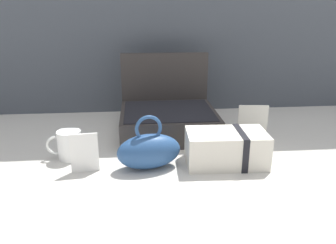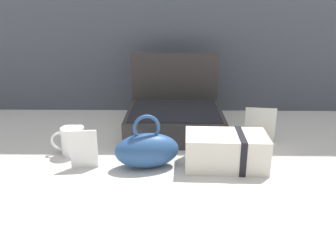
% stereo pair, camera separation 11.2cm
% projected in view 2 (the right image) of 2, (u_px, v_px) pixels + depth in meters
% --- Properties ---
extents(ground_plane, '(6.00, 6.00, 0.00)m').
position_uv_depth(ground_plane, '(161.00, 156.00, 1.18)').
color(ground_plane, beige).
extents(open_suitcase, '(0.38, 0.36, 0.30)m').
position_uv_depth(open_suitcase, '(175.00, 116.00, 1.40)').
color(open_suitcase, '#332D2B').
rests_on(open_suitcase, ground_plane).
extents(teal_pouch_handbag, '(0.22, 0.14, 0.18)m').
position_uv_depth(teal_pouch_handbag, '(147.00, 150.00, 1.09)').
color(teal_pouch_handbag, '#284C7F').
rests_on(teal_pouch_handbag, ground_plane).
extents(cream_toiletry_bag, '(0.26, 0.16, 0.11)m').
position_uv_depth(cream_toiletry_bag, '(227.00, 150.00, 1.10)').
color(cream_toiletry_bag, silver).
rests_on(cream_toiletry_bag, ground_plane).
extents(coffee_mug, '(0.12, 0.08, 0.10)m').
position_uv_depth(coffee_mug, '(72.00, 141.00, 1.19)').
color(coffee_mug, white).
rests_on(coffee_mug, ground_plane).
extents(info_card_left, '(0.12, 0.02, 0.13)m').
position_uv_depth(info_card_left, '(260.00, 125.00, 1.30)').
color(info_card_left, white).
rests_on(info_card_left, ground_plane).
extents(poster_card_right, '(0.09, 0.02, 0.13)m').
position_uv_depth(poster_card_right, '(84.00, 149.00, 1.08)').
color(poster_card_right, white).
rests_on(poster_card_right, ground_plane).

